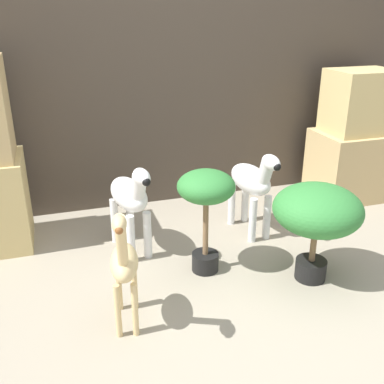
{
  "coord_description": "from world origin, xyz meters",
  "views": [
    {
      "loc": [
        -0.86,
        -1.6,
        1.43
      ],
      "look_at": [
        -0.07,
        0.9,
        0.34
      ],
      "focal_mm": 42.0,
      "sensor_mm": 36.0,
      "label": 1
    }
  ],
  "objects_px": {
    "potted_palm_front": "(317,213)",
    "potted_palm_back": "(206,197)",
    "zebra_left": "(130,198)",
    "giraffe_figurine": "(124,263)",
    "zebra_right": "(252,183)"
  },
  "relations": [
    {
      "from": "potted_palm_front",
      "to": "potted_palm_back",
      "type": "distance_m",
      "value": 0.6
    },
    {
      "from": "zebra_right",
      "to": "potted_palm_back",
      "type": "distance_m",
      "value": 0.58
    },
    {
      "from": "potted_palm_back",
      "to": "potted_palm_front",
      "type": "bearing_deg",
      "value": -25.81
    },
    {
      "from": "potted_palm_front",
      "to": "potted_palm_back",
      "type": "relative_size",
      "value": 0.91
    },
    {
      "from": "zebra_right",
      "to": "giraffe_figurine",
      "type": "relative_size",
      "value": 0.91
    },
    {
      "from": "zebra_right",
      "to": "giraffe_figurine",
      "type": "bearing_deg",
      "value": -143.82
    },
    {
      "from": "giraffe_figurine",
      "to": "zebra_right",
      "type": "bearing_deg",
      "value": 36.18
    },
    {
      "from": "zebra_left",
      "to": "potted_palm_back",
      "type": "xyz_separation_m",
      "value": [
        0.36,
        -0.35,
        0.1
      ]
    },
    {
      "from": "potted_palm_front",
      "to": "zebra_left",
      "type": "bearing_deg",
      "value": 145.87
    },
    {
      "from": "potted_palm_back",
      "to": "zebra_right",
      "type": "bearing_deg",
      "value": 38.5
    },
    {
      "from": "zebra_left",
      "to": "potted_palm_front",
      "type": "height_order",
      "value": "zebra_left"
    },
    {
      "from": "zebra_right",
      "to": "potted_palm_front",
      "type": "distance_m",
      "value": 0.62
    },
    {
      "from": "zebra_right",
      "to": "zebra_left",
      "type": "xyz_separation_m",
      "value": [
        -0.81,
        -0.01,
        0.0
      ]
    },
    {
      "from": "giraffe_figurine",
      "to": "potted_palm_front",
      "type": "xyz_separation_m",
      "value": [
        1.06,
        0.09,
        0.06
      ]
    },
    {
      "from": "potted_palm_front",
      "to": "giraffe_figurine",
      "type": "bearing_deg",
      "value": -175.2
    }
  ]
}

